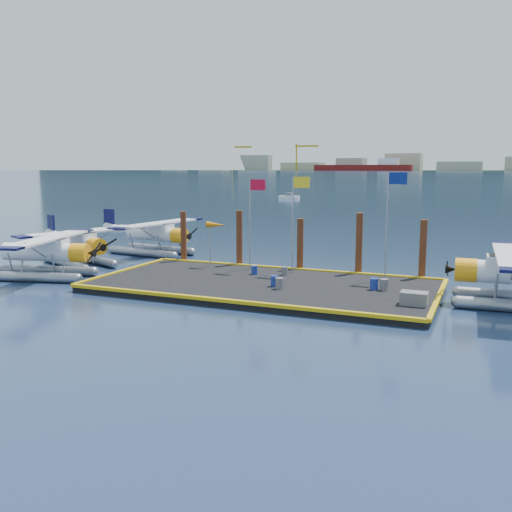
{
  "coord_description": "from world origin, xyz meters",
  "views": [
    {
      "loc": [
        12.4,
        -30.86,
        7.28
      ],
      "look_at": [
        -1.31,
        2.0,
        1.64
      ],
      "focal_mm": 40.0,
      "sensor_mm": 36.0,
      "label": 1
    }
  ],
  "objects": [
    {
      "name": "piling_0",
      "position": [
        -8.5,
        5.4,
        2.0
      ],
      "size": [
        0.44,
        0.44,
        4.0
      ],
      "primitive_type": "cylinder",
      "color": "#431F13",
      "rests_on": "ground"
    },
    {
      "name": "windsock",
      "position": [
        -5.03,
        3.8,
        3.23
      ],
      "size": [
        1.4,
        0.44,
        3.12
      ],
      "color": "gray",
      "rests_on": "dock"
    },
    {
      "name": "dock",
      "position": [
        0.0,
        0.0,
        0.2
      ],
      "size": [
        20.0,
        10.0,
        0.4
      ],
      "primitive_type": "cube",
      "color": "black",
      "rests_on": "ground"
    },
    {
      "name": "crate",
      "position": [
        9.0,
        -2.19,
        0.73
      ],
      "size": [
        1.33,
        0.88,
        0.66
      ],
      "primitive_type": "cube",
      "color": "#5A595E",
      "rests_on": "dock"
    },
    {
      "name": "seaplane_b",
      "position": [
        -15.51,
        2.46,
        1.51
      ],
      "size": [
        9.0,
        9.46,
        3.46
      ],
      "rotation": [
        0.0,
        0.0,
        -1.99
      ],
      "color": "gray",
      "rests_on": "ground"
    },
    {
      "name": "seaplane_a",
      "position": [
        -14.44,
        -2.44,
        1.57
      ],
      "size": [
        9.38,
        10.15,
        3.6
      ],
      "rotation": [
        0.0,
        0.0,
        -1.33
      ],
      "color": "gray",
      "rests_on": "ground"
    },
    {
      "name": "drum_5",
      "position": [
        0.37,
        2.68,
        0.67
      ],
      "size": [
        0.39,
        0.39,
        0.55
      ],
      "primitive_type": "cylinder",
      "color": "#5A595E",
      "rests_on": "dock"
    },
    {
      "name": "piling_3",
      "position": [
        4.5,
        5.4,
        2.15
      ],
      "size": [
        0.44,
        0.44,
        4.3
      ],
      "primitive_type": "cylinder",
      "color": "#431F13",
      "rests_on": "ground"
    },
    {
      "name": "flagpole_blue",
      "position": [
        6.7,
        3.8,
        4.69
      ],
      "size": [
        1.14,
        0.08,
        6.5
      ],
      "color": "gray",
      "rests_on": "dock"
    },
    {
      "name": "piling_1",
      "position": [
        -4.0,
        5.4,
        2.1
      ],
      "size": [
        0.44,
        0.44,
        4.2
      ],
      "primitive_type": "cylinder",
      "color": "#431F13",
      "rests_on": "ground"
    },
    {
      "name": "drum_1",
      "position": [
        1.48,
        -1.26,
        0.72
      ],
      "size": [
        0.45,
        0.45,
        0.63
      ],
      "primitive_type": "cylinder",
      "color": "#5A595E",
      "rests_on": "dock"
    },
    {
      "name": "flagpole_red",
      "position": [
        -2.29,
        3.8,
        4.4
      ],
      "size": [
        1.14,
        0.08,
        6.0
      ],
      "color": "gray",
      "rests_on": "dock"
    },
    {
      "name": "piling_4",
      "position": [
        8.5,
        5.4,
        2.0
      ],
      "size": [
        0.44,
        0.44,
        4.0
      ],
      "primitive_type": "cylinder",
      "color": "#431F13",
      "rests_on": "ground"
    },
    {
      "name": "piling_2",
      "position": [
        0.5,
        5.4,
        1.9
      ],
      "size": [
        0.44,
        0.44,
        3.8
      ],
      "primitive_type": "cylinder",
      "color": "#431F13",
      "rests_on": "ground"
    },
    {
      "name": "flagpole_yellow",
      "position": [
        0.7,
        3.8,
        4.51
      ],
      "size": [
        1.14,
        0.08,
        6.2
      ],
      "color": "gray",
      "rests_on": "dock"
    },
    {
      "name": "drum_3",
      "position": [
        0.97,
        -0.69,
        0.71
      ],
      "size": [
        0.44,
        0.44,
        0.62
      ],
      "primitive_type": "cylinder",
      "color": "navy",
      "rests_on": "dock"
    },
    {
      "name": "seaplane_c",
      "position": [
        -13.23,
        8.93,
        1.57
      ],
      "size": [
        9.24,
        10.18,
        3.6
      ],
      "rotation": [
        0.0,
        0.0,
        -1.7
      ],
      "color": "gray",
      "rests_on": "ground"
    },
    {
      "name": "drum_2",
      "position": [
        6.46,
        0.62,
        0.72
      ],
      "size": [
        0.45,
        0.45,
        0.64
      ],
      "primitive_type": "cylinder",
      "color": "navy",
      "rests_on": "dock"
    },
    {
      "name": "drum_4",
      "position": [
        7.01,
        0.65,
        0.72
      ],
      "size": [
        0.45,
        0.45,
        0.64
      ],
      "primitive_type": "cylinder",
      "color": "#5A595E",
      "rests_on": "dock"
    },
    {
      "name": "ground",
      "position": [
        0.0,
        0.0,
        0.0
      ],
      "size": [
        4000.0,
        4000.0,
        0.0
      ],
      "primitive_type": "plane",
      "color": "#19284B",
      "rests_on": "ground"
    },
    {
      "name": "drum_0",
      "position": [
        -1.53,
        2.26,
        0.68
      ],
      "size": [
        0.39,
        0.39,
        0.56
      ],
      "primitive_type": "cylinder",
      "color": "navy",
      "rests_on": "dock"
    },
    {
      "name": "dock_bumpers",
      "position": [
        0.0,
        0.0,
        0.49
      ],
      "size": [
        20.25,
        10.25,
        0.18
      ],
      "primitive_type": null,
      "color": "#C49C0B",
      "rests_on": "dock"
    }
  ]
}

